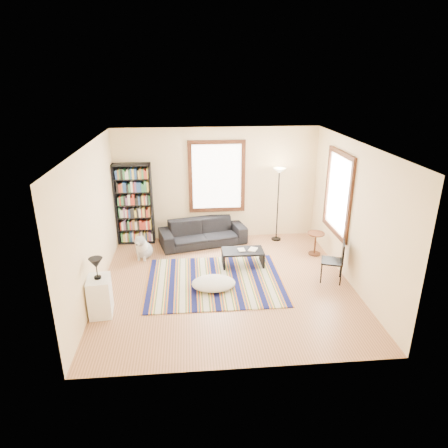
{
  "coord_description": "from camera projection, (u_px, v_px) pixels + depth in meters",
  "views": [
    {
      "loc": [
        -0.69,
        -7.1,
        4.01
      ],
      "look_at": [
        0.0,
        0.5,
        1.1
      ],
      "focal_mm": 32.0,
      "sensor_mm": 36.0,
      "label": 1
    }
  ],
  "objects": [
    {
      "name": "wall_left",
      "position": [
        89.0,
        223.0,
        7.38
      ],
      "size": [
        0.1,
        5.0,
        2.8
      ],
      "primitive_type": "cube",
      "color": "#FFDDAB",
      "rests_on": "floor"
    },
    {
      "name": "bookshelf",
      "position": [
        134.0,
        204.0,
        9.72
      ],
      "size": [
        0.9,
        0.3,
        2.0
      ],
      "primitive_type": "cube",
      "color": "black",
      "rests_on": "floor"
    },
    {
      "name": "wall_back",
      "position": [
        217.0,
        184.0,
        9.97
      ],
      "size": [
        5.0,
        0.1,
        2.8
      ],
      "primitive_type": "cube",
      "color": "#FFDDAB",
      "rests_on": "floor"
    },
    {
      "name": "side_table",
      "position": [
        315.0,
        244.0,
        9.3
      ],
      "size": [
        0.48,
        0.48,
        0.54
      ],
      "primitive_type": "cylinder",
      "rotation": [
        0.0,
        0.0,
        -0.22
      ],
      "color": "#3E1B0F",
      "rests_on": "floor"
    },
    {
      "name": "white_cabinet",
      "position": [
        100.0,
        296.0,
        6.96
      ],
      "size": [
        0.43,
        0.54,
        0.7
      ],
      "primitive_type": "cube",
      "rotation": [
        0.0,
        0.0,
        0.1
      ],
      "color": "white",
      "rests_on": "floor"
    },
    {
      "name": "table_lamp",
      "position": [
        97.0,
        268.0,
        6.77
      ],
      "size": [
        0.25,
        0.25,
        0.38
      ],
      "primitive_type": null,
      "rotation": [
        0.0,
        0.0,
        -0.03
      ],
      "color": "black",
      "rests_on": "white_cabinet"
    },
    {
      "name": "folding_chair",
      "position": [
        332.0,
        261.0,
        8.07
      ],
      "size": [
        0.53,
        0.52,
        0.86
      ],
      "primitive_type": "cube",
      "rotation": [
        0.0,
        0.0,
        -0.35
      ],
      "color": "black",
      "rests_on": "floor"
    },
    {
      "name": "wall_right",
      "position": [
        356.0,
        215.0,
        7.81
      ],
      "size": [
        0.1,
        5.0,
        2.8
      ],
      "primitive_type": "cube",
      "color": "#FFDDAB",
      "rests_on": "floor"
    },
    {
      "name": "rug",
      "position": [
        215.0,
        281.0,
        8.16
      ],
      "size": [
        2.76,
        2.21,
        0.02
      ],
      "primitive_type": "cube",
      "color": "#0C1040",
      "rests_on": "floor"
    },
    {
      "name": "coffee_table",
      "position": [
        243.0,
        258.0,
        8.8
      ],
      "size": [
        0.96,
        0.62,
        0.36
      ],
      "primitive_type": "cube",
      "rotation": [
        0.0,
        0.0,
        0.14
      ],
      "color": "black",
      "rests_on": "floor"
    },
    {
      "name": "dog",
      "position": [
        144.0,
        245.0,
        9.13
      ],
      "size": [
        0.59,
        0.7,
        0.6
      ],
      "primitive_type": null,
      "rotation": [
        0.0,
        0.0,
        -0.31
      ],
      "color": "#B7B7B7",
      "rests_on": "floor"
    },
    {
      "name": "wall_front",
      "position": [
        245.0,
        285.0,
        5.22
      ],
      "size": [
        5.0,
        0.1,
        2.8
      ],
      "primitive_type": "cube",
      "color": "#FFDDAB",
      "rests_on": "floor"
    },
    {
      "name": "sofa",
      "position": [
        203.0,
        232.0,
        9.86
      ],
      "size": [
        1.29,
        2.22,
        0.61
      ],
      "primitive_type": "imported",
      "rotation": [
        0.0,
        0.0,
        0.24
      ],
      "color": "black",
      "rests_on": "floor"
    },
    {
      "name": "floor_lamp",
      "position": [
        278.0,
        205.0,
        9.89
      ],
      "size": [
        0.39,
        0.39,
        1.86
      ],
      "primitive_type": null,
      "rotation": [
        0.0,
        0.0,
        0.38
      ],
      "color": "black",
      "rests_on": "floor"
    },
    {
      "name": "floor",
      "position": [
        226.0,
        285.0,
        8.11
      ],
      "size": [
        5.0,
        5.0,
        0.1
      ],
      "primitive_type": "cube",
      "color": "#B97C54",
      "rests_on": "ground"
    },
    {
      "name": "window_right",
      "position": [
        338.0,
        193.0,
        8.48
      ],
      "size": [
        0.06,
        1.2,
        1.6
      ],
      "primitive_type": "cube",
      "color": "white",
      "rests_on": "wall_right"
    },
    {
      "name": "book_b",
      "position": [
        249.0,
        249.0,
        8.79
      ],
      "size": [
        0.25,
        0.28,
        0.02
      ],
      "primitive_type": "imported",
      "rotation": [
        0.0,
        0.0,
        -0.47
      ],
      "color": "beige",
      "rests_on": "coffee_table"
    },
    {
      "name": "floor_cushion",
      "position": [
        214.0,
        283.0,
        7.88
      ],
      "size": [
        0.9,
        0.69,
        0.22
      ],
      "primitive_type": "ellipsoid",
      "rotation": [
        0.0,
        0.0,
        0.05
      ],
      "color": "beige",
      "rests_on": "floor"
    },
    {
      "name": "window_back",
      "position": [
        217.0,
        177.0,
        9.82
      ],
      "size": [
        1.2,
        0.06,
        1.6
      ],
      "primitive_type": "cube",
      "color": "white",
      "rests_on": "wall_back"
    },
    {
      "name": "book_a",
      "position": [
        238.0,
        250.0,
        8.72
      ],
      "size": [
        0.21,
        0.16,
        0.02
      ],
      "primitive_type": "imported",
      "rotation": [
        0.0,
        0.0,
        0.12
      ],
      "color": "beige",
      "rests_on": "coffee_table"
    },
    {
      "name": "ceiling",
      "position": [
        227.0,
        142.0,
        7.08
      ],
      "size": [
        5.0,
        5.0,
        0.1
      ],
      "primitive_type": "cube",
      "color": "white",
      "rests_on": "floor"
    }
  ]
}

